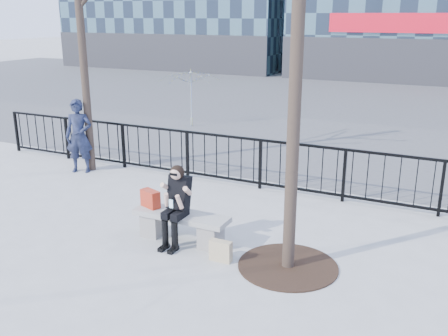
% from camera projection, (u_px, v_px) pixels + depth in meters
% --- Properties ---
extents(ground, '(120.00, 120.00, 0.00)m').
position_uv_depth(ground, '(182.00, 240.00, 8.35)').
color(ground, gray).
rests_on(ground, ground).
extents(street_surface, '(60.00, 23.00, 0.01)m').
position_uv_depth(street_surface, '(360.00, 103.00, 21.26)').
color(street_surface, '#474747').
rests_on(street_surface, ground).
extents(railing, '(14.00, 0.06, 1.10)m').
position_uv_depth(railing, '(252.00, 163.00, 10.77)').
color(railing, black).
rests_on(railing, ground).
extents(tree_grate, '(1.50, 1.50, 0.02)m').
position_uv_depth(tree_grate, '(288.00, 266.00, 7.47)').
color(tree_grate, black).
rests_on(tree_grate, ground).
extents(bench_main, '(1.65, 0.46, 0.49)m').
position_uv_depth(bench_main, '(181.00, 224.00, 8.27)').
color(bench_main, gray).
rests_on(bench_main, ground).
extents(seated_woman, '(0.50, 0.64, 1.34)m').
position_uv_depth(seated_woman, '(176.00, 206.00, 8.02)').
color(seated_woman, black).
rests_on(seated_woman, ground).
extents(handbag, '(0.39, 0.28, 0.29)m').
position_uv_depth(handbag, '(150.00, 199.00, 8.44)').
color(handbag, '#B02A15').
rests_on(handbag, bench_main).
extents(shopping_bag, '(0.35, 0.13, 0.33)m').
position_uv_depth(shopping_bag, '(221.00, 251.00, 7.61)').
color(shopping_bag, beige).
rests_on(shopping_bag, ground).
extents(standing_man, '(0.75, 0.63, 1.75)m').
position_uv_depth(standing_man, '(79.00, 136.00, 11.76)').
color(standing_man, black).
rests_on(standing_man, ground).
extents(vendor_umbrella, '(2.21, 2.25, 1.92)m').
position_uv_depth(vendor_umbrella, '(190.00, 98.00, 16.54)').
color(vendor_umbrella, yellow).
rests_on(vendor_umbrella, ground).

